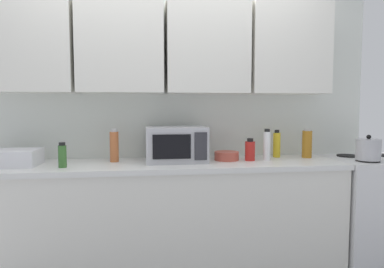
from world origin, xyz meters
The scene contains 13 objects.
wall_back_with_cabinets centered at (0.00, -0.07, 1.58)m, with size 3.68×0.38×2.60m.
counter_run centered at (0.00, -0.30, 0.45)m, with size 2.81×0.63×0.90m.
stove_range centered at (1.79, -0.32, 0.45)m, with size 0.76×0.64×0.91m.
kettle centered at (1.62, -0.46, 1.00)m, with size 0.19×0.19×0.20m.
microwave centered at (0.08, -0.25, 1.04)m, with size 0.48×0.37×0.28m.
dish_rack centered at (-1.15, -0.30, 0.96)m, with size 0.38×0.30×0.12m, color silver.
bottle_amber_vinegar centered at (1.22, -0.20, 1.02)m, with size 0.08×0.08×0.25m.
bottle_red_sauce centered at (0.69, -0.29, 0.98)m, with size 0.08×0.08×0.18m.
bottle_spice_jar centered at (-0.41, -0.21, 1.03)m, with size 0.07×0.07×0.27m.
bottle_green_oil centered at (-0.76, -0.42, 0.99)m, with size 0.06×0.06×0.18m.
bottle_white_jar centered at (0.83, -0.29, 1.03)m, with size 0.06×0.06×0.26m.
bottle_yellow_mustard centered at (0.98, -0.14, 1.01)m, with size 0.06×0.06×0.24m.
bowl_ceramic_small centered at (0.50, -0.25, 0.94)m, with size 0.20×0.20×0.07m, color #B24C3D.
Camera 1 is at (-0.15, -2.96, 1.33)m, focal length 31.74 mm.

